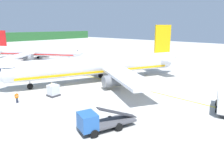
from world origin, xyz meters
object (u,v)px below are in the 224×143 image
object	(u,v)px
crew_loader_left	(52,86)
airliner_mid_apron	(36,52)
cargo_container_near	(53,90)
crew_marshaller	(17,97)
service_truck_catering	(98,122)
airliner_foreground	(101,66)

from	to	relation	value
crew_loader_left	airliner_mid_apron	bearing A→B (deg)	66.12
cargo_container_near	crew_loader_left	distance (m)	2.67
crew_marshaller	crew_loader_left	bearing A→B (deg)	9.99
cargo_container_near	crew_loader_left	size ratio (longest dim) A/B	1.24
airliner_mid_apron	crew_marshaller	distance (m)	43.71
service_truck_catering	crew_marshaller	xyz separation A→B (m)	(-2.48, 15.46, -0.19)
airliner_mid_apron	cargo_container_near	size ratio (longest dim) A/B	15.27
airliner_mid_apron	crew_loader_left	xyz separation A→B (m)	(-15.98, -36.11, -1.90)
cargo_container_near	crew_loader_left	world-z (taller)	cargo_container_near
airliner_foreground	crew_loader_left	bearing A→B (deg)	172.80
airliner_foreground	cargo_container_near	size ratio (longest dim) A/B	19.02
crew_marshaller	cargo_container_near	bearing A→B (deg)	-12.40
airliner_foreground	service_truck_catering	xyz separation A→B (m)	(-15.33, -15.25, -2.23)
airliner_mid_apron	crew_loader_left	bearing A→B (deg)	-113.88
cargo_container_near	crew_marshaller	xyz separation A→B (m)	(-5.60, 1.23, -0.01)
crew_marshaller	crew_loader_left	distance (m)	6.84
airliner_foreground	cargo_container_near	bearing A→B (deg)	-175.23
airliner_foreground	service_truck_catering	distance (m)	21.74
crew_loader_left	service_truck_catering	bearing A→B (deg)	-104.35
airliner_mid_apron	airliner_foreground	bearing A→B (deg)	-97.46
airliner_foreground	service_truck_catering	world-z (taller)	airliner_foreground
airliner_mid_apron	crew_loader_left	size ratio (longest dim) A/B	18.87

